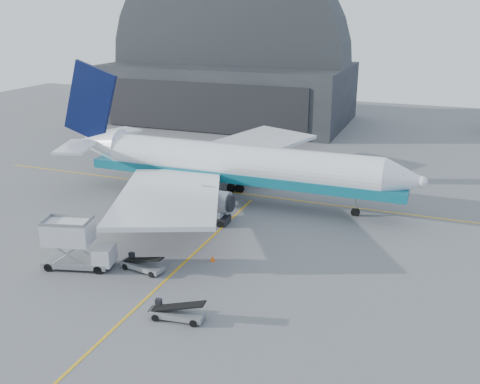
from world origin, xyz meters
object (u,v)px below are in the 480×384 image
at_px(airliner, 226,163).
at_px(catering_truck, 75,245).
at_px(belt_loader_b, 177,313).
at_px(pushback_tug, 214,218).
at_px(belt_loader_a, 142,265).

height_order(airliner, catering_truck, airliner).
relative_size(airliner, catering_truck, 6.87).
bearing_deg(belt_loader_b, airliner, 97.70).
bearing_deg(airliner, pushback_tug, -77.75).
relative_size(pushback_tug, belt_loader_a, 0.81).
height_order(catering_truck, belt_loader_a, catering_truck).
distance_m(pushback_tug, belt_loader_b, 19.94).
bearing_deg(airliner, catering_truck, -104.48).
height_order(catering_truck, belt_loader_b, catering_truck).
bearing_deg(airliner, belt_loader_b, -75.59).
relative_size(airliner, pushback_tug, 12.93).
distance_m(airliner, belt_loader_a, 21.39).
xyz_separation_m(catering_truck, pushback_tug, (7.57, 14.68, -1.65)).
distance_m(airliner, pushback_tug, 9.11).
xyz_separation_m(airliner, belt_loader_a, (0.19, -20.98, -4.19)).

